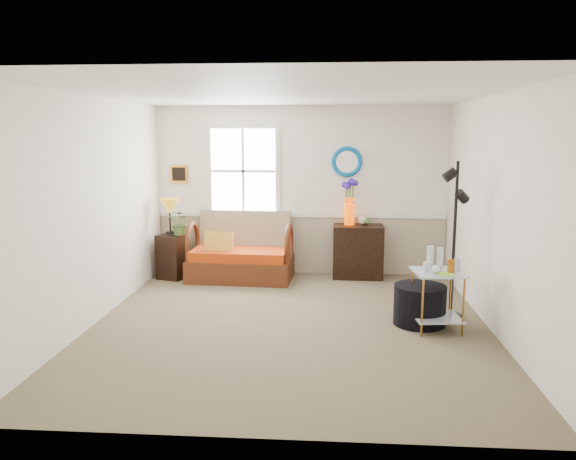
# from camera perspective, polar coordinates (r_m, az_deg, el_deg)

# --- Properties ---
(floor) EXTENTS (4.50, 5.00, 0.01)m
(floor) POSITION_cam_1_polar(r_m,az_deg,el_deg) (6.56, 0.22, -9.50)
(floor) COLOR #7A6B53
(floor) RESTS_ON ground
(ceiling) EXTENTS (4.50, 5.00, 0.01)m
(ceiling) POSITION_cam_1_polar(r_m,az_deg,el_deg) (6.22, 0.23, 13.78)
(ceiling) COLOR white
(ceiling) RESTS_ON walls
(walls) EXTENTS (4.51, 5.01, 2.60)m
(walls) POSITION_cam_1_polar(r_m,az_deg,el_deg) (6.26, 0.22, 1.82)
(walls) COLOR white
(walls) RESTS_ON floor
(wainscot) EXTENTS (4.46, 0.02, 0.90)m
(wainscot) POSITION_cam_1_polar(r_m,az_deg,el_deg) (8.84, 1.32, -1.48)
(wainscot) COLOR tan
(wainscot) RESTS_ON walls
(chair_rail) EXTENTS (4.46, 0.04, 0.06)m
(chair_rail) POSITION_cam_1_polar(r_m,az_deg,el_deg) (8.75, 1.33, 1.52)
(chair_rail) COLOR white
(chair_rail) RESTS_ON walls
(window) EXTENTS (1.14, 0.06, 1.44)m
(window) POSITION_cam_1_polar(r_m,az_deg,el_deg) (8.78, -4.56, 5.98)
(window) COLOR white
(window) RESTS_ON walls
(picture) EXTENTS (0.28, 0.03, 0.28)m
(picture) POSITION_cam_1_polar(r_m,az_deg,el_deg) (9.00, -11.01, 5.61)
(picture) COLOR #B2771C
(picture) RESTS_ON walls
(mirror) EXTENTS (0.47, 0.07, 0.47)m
(mirror) POSITION_cam_1_polar(r_m,az_deg,el_deg) (8.68, 6.01, 6.91)
(mirror) COLOR #016EAE
(mirror) RESTS_ON walls
(loveseat) EXTENTS (1.58, 0.95, 1.00)m
(loveseat) POSITION_cam_1_polar(r_m,az_deg,el_deg) (8.44, -4.84, -1.70)
(loveseat) COLOR brown
(loveseat) RESTS_ON floor
(throw_pillow) EXTENTS (0.43, 0.14, 0.42)m
(throw_pillow) POSITION_cam_1_polar(r_m,az_deg,el_deg) (8.37, -7.05, -1.58)
(throw_pillow) COLOR orange
(throw_pillow) RESTS_ON loveseat
(lamp_stand) EXTENTS (0.48, 0.48, 0.67)m
(lamp_stand) POSITION_cam_1_polar(r_m,az_deg,el_deg) (8.69, -11.61, -2.64)
(lamp_stand) COLOR black
(lamp_stand) RESTS_ON floor
(table_lamp) EXTENTS (0.38, 0.38, 0.55)m
(table_lamp) POSITION_cam_1_polar(r_m,az_deg,el_deg) (8.60, -11.91, 1.34)
(table_lamp) COLOR orange
(table_lamp) RESTS_ON lamp_stand
(potted_plant) EXTENTS (0.49, 0.50, 0.29)m
(potted_plant) POSITION_cam_1_polar(r_m,az_deg,el_deg) (8.52, -10.87, 0.45)
(potted_plant) COLOR #43642E
(potted_plant) RESTS_ON lamp_stand
(cabinet) EXTENTS (0.76, 0.50, 0.81)m
(cabinet) POSITION_cam_1_polar(r_m,az_deg,el_deg) (8.62, 7.12, -2.16)
(cabinet) COLOR black
(cabinet) RESTS_ON floor
(flower_vase) EXTENTS (0.22, 0.22, 0.68)m
(flower_vase) POSITION_cam_1_polar(r_m,az_deg,el_deg) (8.54, 6.28, 2.80)
(flower_vase) COLOR #F54700
(flower_vase) RESTS_ON cabinet
(side_table) EXTENTS (0.58, 0.58, 0.67)m
(side_table) POSITION_cam_1_polar(r_m,az_deg,el_deg) (6.48, 14.88, -6.96)
(side_table) COLOR #A46D30
(side_table) RESTS_ON floor
(tabletop_items) EXTENTS (0.50, 0.50, 0.25)m
(tabletop_items) POSITION_cam_1_polar(r_m,az_deg,el_deg) (6.39, 15.32, -2.94)
(tabletop_items) COLOR silver
(tabletop_items) RESTS_ON side_table
(floor_lamp) EXTENTS (0.29, 0.29, 1.86)m
(floor_lamp) POSITION_cam_1_polar(r_m,az_deg,el_deg) (6.86, 16.52, -1.04)
(floor_lamp) COLOR black
(floor_lamp) RESTS_ON floor
(ottoman) EXTENTS (0.79, 0.79, 0.46)m
(ottoman) POSITION_cam_1_polar(r_m,az_deg,el_deg) (6.66, 13.23, -7.41)
(ottoman) COLOR black
(ottoman) RESTS_ON floor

